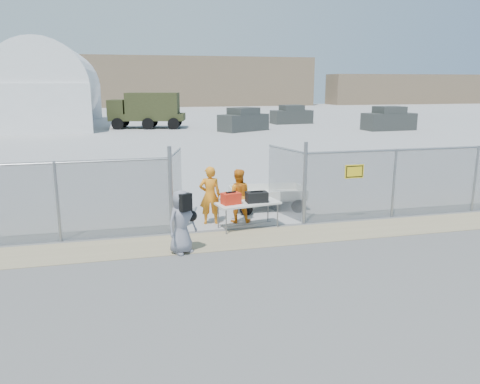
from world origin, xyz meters
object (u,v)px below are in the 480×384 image
object	(u,v)px
security_worker_left	(210,195)
folding_table	(248,215)
security_worker_right	(238,196)
visitor	(182,222)
utility_trailer	(267,197)

from	to	relation	value
security_worker_left	folding_table	bearing A→B (deg)	151.43
security_worker_left	security_worker_right	world-z (taller)	security_worker_left
security_worker_right	visitor	world-z (taller)	security_worker_right
security_worker_right	visitor	size ratio (longest dim) A/B	1.02
visitor	security_worker_right	bearing A→B (deg)	19.74
folding_table	security_worker_right	xyz separation A→B (m)	(-0.14, 0.69, 0.44)
folding_table	utility_trailer	xyz separation A→B (m)	(1.21, 2.01, -0.00)
security_worker_left	visitor	world-z (taller)	security_worker_left
security_worker_left	visitor	bearing A→B (deg)	69.96
utility_trailer	security_worker_right	bearing A→B (deg)	-132.36
visitor	folding_table	bearing A→B (deg)	7.57
visitor	utility_trailer	world-z (taller)	visitor
security_worker_left	security_worker_right	bearing A→B (deg)	-174.00
folding_table	security_worker_right	size ratio (longest dim) A/B	1.11
security_worker_left	security_worker_right	size ratio (longest dim) A/B	1.07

